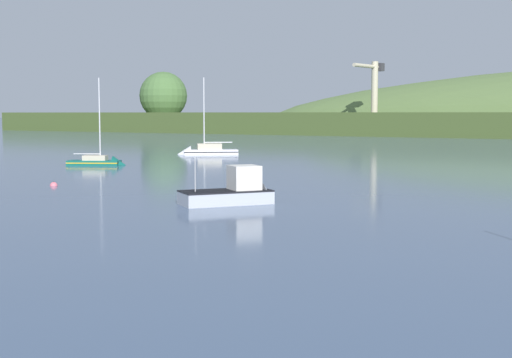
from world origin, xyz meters
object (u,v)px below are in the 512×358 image
dockside_crane (374,100)px  sailboat_midwater_white (204,153)px  fishing_boat_moored (235,196)px  sailboat_near_mooring (101,164)px  mooring_buoy_foreground (54,186)px

dockside_crane → sailboat_midwater_white: 91.25m
dockside_crane → fishing_boat_moored: size_ratio=2.93×
dockside_crane → sailboat_midwater_white: size_ratio=1.60×
sailboat_midwater_white → fishing_boat_moored: 53.72m
sailboat_near_mooring → mooring_buoy_foreground: (12.63, -18.14, -0.17)m
sailboat_near_mooring → fishing_boat_moored: sailboat_near_mooring is taller
sailboat_near_mooring → sailboat_midwater_white: bearing=67.3°
sailboat_near_mooring → mooring_buoy_foreground: bearing=-83.9°
dockside_crane → sailboat_near_mooring: dockside_crane is taller
fishing_boat_moored → mooring_buoy_foreground: (-18.38, 1.53, -0.49)m
sailboat_near_mooring → sailboat_midwater_white: 22.52m
sailboat_midwater_white → fishing_boat_moored: sailboat_midwater_white is taller
dockside_crane → mooring_buoy_foreground: (27.66, -130.49, -8.96)m
mooring_buoy_foreground → fishing_boat_moored: bearing=-4.8°
dockside_crane → sailboat_near_mooring: size_ratio=1.77×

